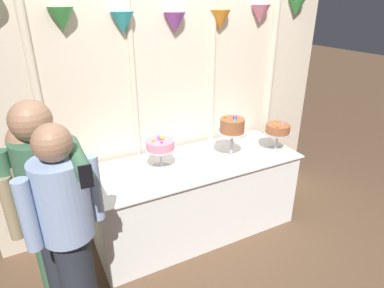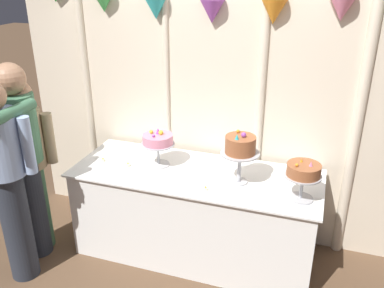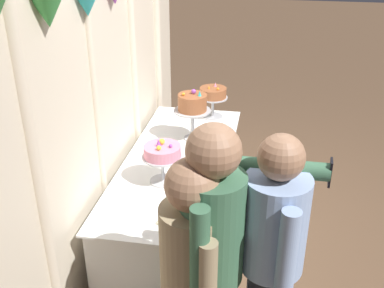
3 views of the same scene
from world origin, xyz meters
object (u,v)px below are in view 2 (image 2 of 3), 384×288
at_px(cake_display_leftmost, 158,141).
at_px(tealight_near_right, 205,189).
at_px(tealight_far_left, 103,160).
at_px(guest_man_pink_jacket, 28,159).
at_px(cake_table, 195,213).
at_px(tealight_near_left, 128,165).
at_px(cake_display_rightmost, 303,173).
at_px(guest_girl_blue_dress, 22,154).
at_px(guest_man_dark_suit, 7,177).
at_px(cake_display_center, 240,147).

xyz_separation_m(cake_display_leftmost, tealight_near_right, (0.49, -0.27, -0.20)).
distance_m(cake_display_leftmost, tealight_near_right, 0.59).
bearing_deg(tealight_far_left, guest_man_pink_jacket, -151.22).
xyz_separation_m(cake_table, tealight_near_right, (0.16, -0.24, 0.39)).
xyz_separation_m(cake_display_leftmost, tealight_near_left, (-0.23, -0.10, -0.20)).
height_order(cake_display_rightmost, tealight_near_right, cake_display_rightmost).
distance_m(tealight_far_left, guest_girl_blue_dress, 0.63).
bearing_deg(tealight_near_left, guest_man_dark_suit, -135.34).
bearing_deg(tealight_near_right, guest_man_dark_suit, -161.26).
bearing_deg(cake_display_center, tealight_far_left, -179.45).
relative_size(cake_display_rightmost, guest_man_dark_suit, 0.19).
height_order(cake_display_leftmost, cake_display_rightmost, cake_display_leftmost).
bearing_deg(guest_girl_blue_dress, tealight_near_left, 27.05).
height_order(cake_display_leftmost, tealight_near_right, cake_display_leftmost).
distance_m(cake_display_center, guest_girl_blue_dress, 1.69).
bearing_deg(cake_display_center, cake_table, 172.36).
distance_m(cake_display_rightmost, tealight_near_left, 1.40).
bearing_deg(guest_girl_blue_dress, cake_table, 18.73).
bearing_deg(tealight_far_left, tealight_near_right, -10.77).
relative_size(cake_display_center, tealight_far_left, 11.37).
distance_m(cake_table, tealight_far_left, 0.89).
distance_m(tealight_far_left, tealight_near_left, 0.24).
bearing_deg(guest_man_dark_suit, tealight_near_right, 18.74).
relative_size(cake_display_center, tealight_near_right, 10.67).
xyz_separation_m(cake_display_rightmost, tealight_near_right, (-0.67, -0.09, -0.20)).
relative_size(cake_table, guest_girl_blue_dress, 1.20).
relative_size(cake_display_rightmost, guest_man_pink_jacket, 0.21).
relative_size(cake_table, cake_display_center, 4.73).
bearing_deg(guest_girl_blue_dress, cake_display_center, 13.24).
relative_size(cake_display_leftmost, tealight_far_left, 8.70).
bearing_deg(tealight_near_left, cake_display_center, 1.18).
distance_m(cake_table, guest_man_dark_suit, 1.48).
distance_m(cake_display_rightmost, guest_man_dark_suit, 2.10).
relative_size(cake_display_rightmost, tealight_near_left, 6.64).
distance_m(cake_display_leftmost, cake_display_center, 0.70).
relative_size(cake_display_center, cake_display_rightmost, 1.35).
bearing_deg(cake_display_leftmost, guest_girl_blue_dress, -153.97).
bearing_deg(guest_man_pink_jacket, cake_display_center, 10.02).
bearing_deg(cake_display_leftmost, tealight_far_left, -169.19).
xyz_separation_m(tealight_far_left, guest_man_dark_suit, (-0.41, -0.64, 0.10)).
height_order(guest_girl_blue_dress, guest_man_dark_suit, guest_girl_blue_dress).
relative_size(cake_display_leftmost, tealight_near_left, 6.88).
distance_m(guest_girl_blue_dress, guest_man_dark_suit, 0.28).
relative_size(cake_table, cake_display_leftmost, 6.18).
xyz_separation_m(cake_display_leftmost, guest_girl_blue_dress, (-0.95, -0.46, -0.05)).
relative_size(cake_display_leftmost, guest_man_pink_jacket, 0.21).
xyz_separation_m(cake_display_rightmost, tealight_near_left, (-1.39, 0.08, -0.20)).
xyz_separation_m(cake_display_center, guest_girl_blue_dress, (-1.64, -0.39, -0.13)).
height_order(cake_table, tealight_near_left, tealight_near_left).
relative_size(tealight_near_right, guest_man_dark_suit, 0.02).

